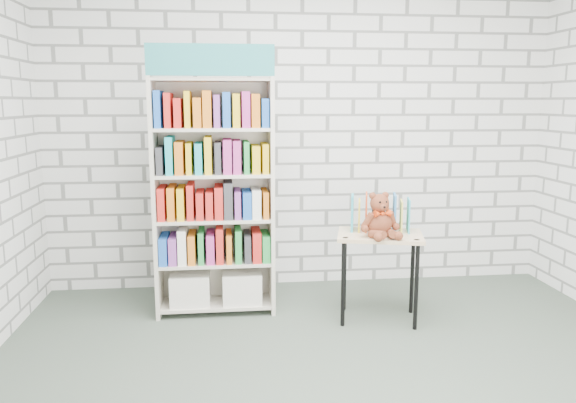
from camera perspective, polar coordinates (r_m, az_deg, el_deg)
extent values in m
plane|color=#3F4B3F|center=(3.49, 5.99, -18.36)|extent=(4.50, 4.50, 0.00)
cube|color=silver|center=(5.05, 1.41, 7.13)|extent=(4.50, 0.02, 2.80)
cube|color=beige|center=(4.44, -13.26, 0.26)|extent=(0.03, 0.36, 1.85)
cube|color=beige|center=(4.42, -1.71, 0.48)|extent=(0.03, 0.36, 1.85)
cube|color=beige|center=(4.58, -7.46, 0.73)|extent=(0.92, 0.02, 1.85)
cube|color=teal|center=(4.19, -7.88, 14.08)|extent=(0.92, 0.02, 0.23)
cube|color=beige|center=(4.63, -7.25, -10.19)|extent=(0.86, 0.34, 0.03)
cube|color=beige|center=(4.52, -7.35, -6.04)|extent=(0.86, 0.34, 0.03)
cube|color=beige|center=(4.44, -7.45, -1.72)|extent=(0.86, 0.34, 0.03)
cube|color=beige|center=(4.38, -7.56, 2.75)|extent=(0.86, 0.34, 0.03)
cube|color=beige|center=(4.35, -7.66, 7.31)|extent=(0.86, 0.34, 0.03)
cube|color=beige|center=(4.35, -7.78, 12.17)|extent=(0.86, 0.34, 0.03)
cube|color=silver|center=(4.59, -9.88, -8.63)|extent=(0.31, 0.30, 0.25)
cube|color=silver|center=(4.59, -4.70, -8.55)|extent=(0.31, 0.30, 0.25)
cube|color=blue|center=(4.48, -7.39, -4.41)|extent=(0.86, 0.30, 0.25)
cube|color=green|center=(4.40, -7.49, -0.01)|extent=(0.86, 0.30, 0.25)
cube|color=orange|center=(4.36, -7.60, 4.51)|extent=(0.86, 0.30, 0.25)
cube|color=#BF338C|center=(4.34, -7.71, 9.09)|extent=(0.86, 0.30, 0.25)
cube|color=tan|center=(4.30, 9.33, -3.42)|extent=(0.72, 0.57, 0.03)
cylinder|color=black|center=(4.23, 5.62, -8.36)|extent=(0.03, 0.03, 0.65)
cylinder|color=black|center=(4.56, 5.76, -7.01)|extent=(0.03, 0.03, 0.65)
cylinder|color=black|center=(4.25, 12.91, -8.48)|extent=(0.03, 0.03, 0.65)
cylinder|color=black|center=(4.57, 12.51, -7.13)|extent=(0.03, 0.03, 0.65)
cylinder|color=black|center=(4.14, 5.85, -3.71)|extent=(0.04, 0.04, 0.01)
cylinder|color=black|center=(4.16, 12.95, -3.85)|extent=(0.04, 0.04, 0.01)
cube|color=teal|center=(4.37, 6.54, -1.20)|extent=(0.06, 0.19, 0.26)
cube|color=gold|center=(4.37, 7.24, -1.21)|extent=(0.06, 0.19, 0.26)
cube|color=#E94819|center=(4.37, 7.94, -1.23)|extent=(0.06, 0.19, 0.26)
cube|color=black|center=(4.37, 8.64, -1.24)|extent=(0.06, 0.19, 0.26)
cube|color=silver|center=(4.37, 9.34, -1.26)|extent=(0.06, 0.19, 0.26)
cube|color=#BF5121|center=(4.37, 10.04, -1.27)|extent=(0.06, 0.19, 0.26)
cube|color=#327BBB|center=(4.38, 10.74, -1.29)|extent=(0.06, 0.19, 0.26)
cube|color=#D9CD48|center=(4.38, 11.43, -1.30)|extent=(0.06, 0.19, 0.26)
cube|color=teal|center=(4.39, 12.13, -1.32)|extent=(0.06, 0.19, 0.26)
ellipsoid|color=brown|center=(4.20, 9.20, -2.18)|extent=(0.20, 0.17, 0.20)
sphere|color=brown|center=(4.17, 9.29, -0.19)|extent=(0.14, 0.14, 0.14)
sphere|color=brown|center=(4.15, 8.59, 0.57)|extent=(0.05, 0.05, 0.05)
sphere|color=brown|center=(4.20, 9.86, 0.63)|extent=(0.05, 0.05, 0.05)
sphere|color=brown|center=(4.12, 9.62, -0.57)|extent=(0.06, 0.06, 0.06)
sphere|color=black|center=(4.11, 9.33, -0.08)|extent=(0.02, 0.02, 0.02)
sphere|color=black|center=(4.13, 9.94, -0.05)|extent=(0.02, 0.02, 0.02)
sphere|color=black|center=(4.10, 9.77, -0.57)|extent=(0.02, 0.02, 0.02)
cylinder|color=brown|center=(4.14, 8.10, -1.94)|extent=(0.10, 0.08, 0.14)
cylinder|color=brown|center=(4.22, 10.52, -1.77)|extent=(0.10, 0.09, 0.14)
sphere|color=brown|center=(4.13, 7.81, -2.76)|extent=(0.06, 0.06, 0.06)
sphere|color=brown|center=(4.24, 10.92, -2.52)|extent=(0.06, 0.06, 0.06)
cylinder|color=brown|center=(4.11, 9.06, -3.33)|extent=(0.12, 0.16, 0.08)
cylinder|color=brown|center=(4.16, 10.46, -3.21)|extent=(0.08, 0.15, 0.08)
sphere|color=brown|center=(4.04, 9.16, -3.62)|extent=(0.07, 0.07, 0.07)
sphere|color=brown|center=(4.11, 11.15, -3.45)|extent=(0.07, 0.07, 0.07)
cone|color=red|center=(4.12, 9.17, -1.23)|extent=(0.06, 0.06, 0.05)
cone|color=red|center=(4.15, 9.98, -1.18)|extent=(0.06, 0.06, 0.05)
sphere|color=red|center=(4.13, 9.60, -1.21)|extent=(0.03, 0.03, 0.03)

